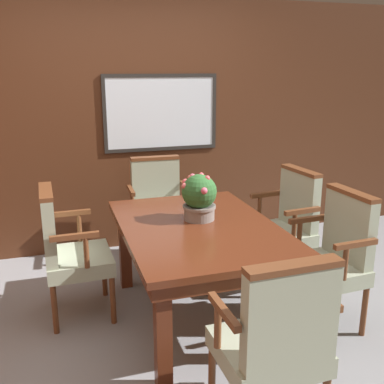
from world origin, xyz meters
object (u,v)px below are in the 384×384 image
chair_head_far (158,205)px  chair_head_near (276,339)px  chair_right_near (333,253)px  chair_right_far (286,221)px  dining_table (198,238)px  chair_left_far (68,247)px  potted_plant (199,197)px

chair_head_far → chair_head_near: (0.04, -2.29, 0.00)m
chair_right_near → chair_head_near: bearing=-50.1°
chair_head_far → chair_right_far: same height
chair_right_near → chair_head_far: same height
dining_table → chair_head_near: bearing=-89.2°
chair_head_far → chair_right_far: 1.21m
chair_head_far → chair_head_near: 2.29m
chair_head_far → chair_left_far: bearing=-134.6°
chair_head_near → potted_plant: size_ratio=2.90×
chair_head_far → chair_right_near: bearing=-56.7°
dining_table → chair_left_far: size_ratio=1.55×
chair_head_far → chair_left_far: size_ratio=1.00×
chair_right_far → potted_plant: (-0.86, -0.24, 0.36)m
chair_left_far → chair_head_far: bearing=-47.9°
chair_right_far → chair_head_near: bearing=-36.2°
dining_table → chair_right_near: (0.88, -0.35, -0.09)m
chair_head_far → potted_plant: size_ratio=2.90×
chair_left_far → potted_plant: potted_plant is taller
chair_head_far → potted_plant: bearing=-84.2°
chair_head_near → chair_left_far: 1.73m
dining_table → potted_plant: bearing=69.7°
chair_right_near → chair_left_far: bearing=-113.7°
chair_right_near → potted_plant: 1.02m
chair_head_near → potted_plant: 1.31m
chair_right_near → chair_right_far: same height
chair_right_far → chair_left_far: 1.79m
dining_table → chair_left_far: bearing=160.0°
potted_plant → chair_head_near: bearing=-91.2°
chair_right_far → dining_table: bearing=-74.2°
chair_right_near → potted_plant: (-0.84, 0.46, 0.36)m
dining_table → chair_right_far: size_ratio=1.55×
chair_right_far → chair_right_near: bearing=-7.5°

